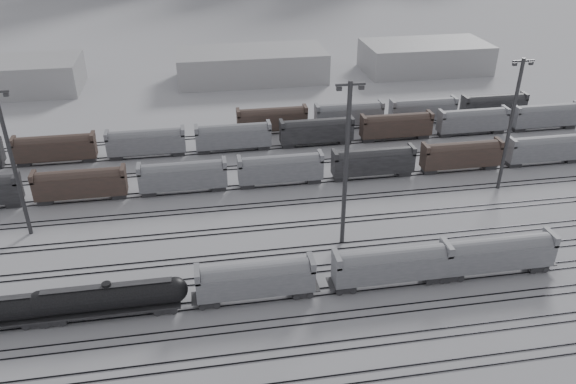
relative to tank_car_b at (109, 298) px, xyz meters
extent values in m
plane|color=silver|center=(18.18, -1.00, -2.74)|extent=(900.00, 900.00, 0.00)
cube|color=black|center=(18.18, -14.28, -2.66)|extent=(220.00, 0.07, 0.16)
cube|color=black|center=(18.18, -10.72, -2.66)|extent=(220.00, 0.07, 0.16)
cube|color=black|center=(18.18, -9.28, -2.66)|extent=(220.00, 0.07, 0.16)
cube|color=black|center=(18.18, -5.72, -2.66)|extent=(220.00, 0.07, 0.16)
cube|color=black|center=(18.18, -4.28, -2.66)|extent=(220.00, 0.07, 0.16)
cube|color=black|center=(18.18, -0.72, -2.66)|extent=(220.00, 0.07, 0.16)
cube|color=black|center=(18.18, 0.72, -2.66)|extent=(220.00, 0.07, 0.16)
cube|color=black|center=(18.18, 4.28, -2.66)|extent=(220.00, 0.07, 0.16)
cube|color=black|center=(18.18, 5.72, -2.66)|extent=(220.00, 0.07, 0.16)
cube|color=black|center=(18.18, 9.28, -2.66)|extent=(220.00, 0.07, 0.16)
cube|color=black|center=(18.18, 10.72, -2.66)|extent=(220.00, 0.07, 0.16)
cube|color=black|center=(18.18, 16.28, -2.66)|extent=(220.00, 0.07, 0.16)
cube|color=black|center=(18.18, 17.72, -2.66)|extent=(220.00, 0.07, 0.16)
cube|color=black|center=(18.18, 23.28, -2.66)|extent=(220.00, 0.07, 0.16)
cube|color=black|center=(18.18, 24.72, -2.66)|extent=(220.00, 0.07, 0.16)
cube|color=black|center=(18.18, 30.28, -2.66)|extent=(220.00, 0.07, 0.16)
cube|color=black|center=(18.18, 31.72, -2.66)|extent=(220.00, 0.07, 0.16)
cube|color=black|center=(18.18, 38.28, -2.66)|extent=(220.00, 0.07, 0.16)
cube|color=black|center=(18.18, 39.72, -2.66)|extent=(220.00, 0.07, 0.16)
cube|color=black|center=(18.18, 46.28, -2.66)|extent=(220.00, 0.07, 0.16)
cube|color=black|center=(18.18, 47.72, -2.66)|extent=(220.00, 0.07, 0.16)
cube|color=black|center=(18.18, 54.28, -2.66)|extent=(220.00, 0.07, 0.16)
cube|color=black|center=(18.18, 55.72, -2.66)|extent=(220.00, 0.07, 0.16)
cube|color=black|center=(-8.95, 0.00, -2.17)|extent=(2.69, 2.18, 0.73)
sphere|color=black|center=(-7.66, 0.00, 0.00)|extent=(3.00, 3.00, 3.00)
cube|color=black|center=(-6.61, 0.00, -2.14)|extent=(2.87, 2.31, 0.77)
cube|color=black|center=(6.61, 0.00, -2.14)|extent=(2.87, 2.31, 0.77)
cube|color=black|center=(0.00, 0.00, -1.58)|extent=(17.08, 2.98, 0.28)
cylinder|color=black|center=(0.00, 0.00, 0.18)|extent=(15.98, 3.20, 3.20)
sphere|color=black|center=(-7.99, 0.00, 0.18)|extent=(3.20, 3.20, 3.20)
sphere|color=black|center=(7.99, 0.00, 0.18)|extent=(3.20, 3.20, 3.20)
cylinder|color=black|center=(0.00, 0.00, 1.94)|extent=(1.10, 1.10, 0.55)
cube|color=black|center=(0.00, 0.00, 1.83)|extent=(15.43, 0.99, 0.07)
cube|color=black|center=(12.05, 0.00, -2.19)|extent=(2.60, 2.10, 0.70)
cube|color=black|center=(24.04, 0.00, -2.19)|extent=(2.60, 2.10, 0.70)
cube|color=gray|center=(18.05, 0.00, 0.16)|extent=(14.99, 3.00, 3.20)
cylinder|color=gray|center=(18.05, 0.00, 1.36)|extent=(13.59, 2.90, 2.90)
cube|color=gray|center=(10.85, 0.00, 2.16)|extent=(0.70, 3.00, 1.40)
cube|color=gray|center=(25.24, 0.00, 2.16)|extent=(0.70, 3.00, 1.40)
cone|color=black|center=(18.05, 0.00, -1.79)|extent=(2.40, 2.40, 0.90)
cube|color=black|center=(29.78, 0.00, -2.18)|extent=(2.68, 2.16, 0.72)
cube|color=black|center=(42.14, 0.00, -2.18)|extent=(2.68, 2.16, 0.72)
cube|color=gray|center=(35.96, 0.00, 0.25)|extent=(15.45, 3.09, 3.30)
cylinder|color=gray|center=(35.96, 0.00, 1.48)|extent=(14.01, 2.99, 2.99)
cube|color=gray|center=(28.55, 0.00, 2.30)|extent=(0.72, 3.09, 1.44)
cube|color=gray|center=(43.37, 0.00, 2.30)|extent=(0.72, 3.09, 1.44)
cone|color=black|center=(35.96, 0.00, -1.76)|extent=(2.47, 2.47, 0.93)
cube|color=black|center=(44.72, 0.00, -2.17)|extent=(2.71, 2.19, 0.73)
cube|color=black|center=(57.21, 0.00, -2.17)|extent=(2.71, 2.19, 0.73)
cube|color=gray|center=(50.96, 0.00, 0.28)|extent=(15.62, 3.12, 3.33)
cylinder|color=gray|center=(50.96, 0.00, 1.53)|extent=(14.16, 3.02, 3.02)
cube|color=gray|center=(43.47, 0.00, 2.36)|extent=(0.73, 3.12, 1.46)
cube|color=gray|center=(58.46, 0.00, 2.36)|extent=(0.73, 3.12, 1.46)
cone|color=black|center=(50.96, 0.00, -1.75)|extent=(2.50, 2.50, 0.94)
cylinder|color=#37383A|center=(-14.23, 21.50, 8.78)|extent=(0.59, 0.59, 23.04)
cube|color=#37383A|center=(-12.85, 21.50, 19.38)|extent=(0.65, 0.46, 0.46)
cylinder|color=#37383A|center=(32.30, 11.03, 9.72)|extent=(0.64, 0.64, 24.91)
cube|color=#37383A|center=(32.30, 11.03, 21.67)|extent=(3.99, 0.30, 0.30)
cube|color=#37383A|center=(30.81, 11.03, 21.18)|extent=(0.70, 0.50, 0.50)
cube|color=#37383A|center=(33.80, 11.03, 21.18)|extent=(0.70, 0.50, 0.50)
cylinder|color=#37383A|center=(63.86, 23.10, 8.85)|extent=(0.59, 0.59, 23.19)
cube|color=#37383A|center=(63.86, 23.10, 19.99)|extent=(3.71, 0.28, 0.28)
cube|color=#37383A|center=(62.47, 23.10, 19.52)|extent=(0.65, 0.46, 0.46)
cube|color=#37383A|center=(65.25, 23.10, 19.52)|extent=(0.65, 0.46, 0.46)
cube|color=#4B372F|center=(-7.82, 31.00, 0.06)|extent=(15.00, 3.00, 5.60)
cube|color=gray|center=(9.18, 31.00, 0.06)|extent=(15.00, 3.00, 5.60)
cube|color=gray|center=(26.18, 31.00, 0.06)|extent=(15.00, 3.00, 5.60)
cube|color=black|center=(43.18, 31.00, 0.06)|extent=(15.00, 3.00, 5.60)
cube|color=#4B372F|center=(60.18, 31.00, 0.06)|extent=(15.00, 3.00, 5.60)
cube|color=gray|center=(77.18, 31.00, 0.06)|extent=(15.00, 3.00, 5.60)
cube|color=#4B372F|center=(-14.82, 47.00, 0.06)|extent=(15.00, 3.00, 5.60)
cube|color=gray|center=(2.18, 47.00, 0.06)|extent=(15.00, 3.00, 5.60)
cube|color=gray|center=(19.18, 47.00, 0.06)|extent=(15.00, 3.00, 5.60)
cube|color=black|center=(36.18, 47.00, 0.06)|extent=(15.00, 3.00, 5.60)
cube|color=#4B372F|center=(53.18, 47.00, 0.06)|extent=(15.00, 3.00, 5.60)
cube|color=gray|center=(70.18, 47.00, 0.06)|extent=(15.00, 3.00, 5.60)
cube|color=gray|center=(87.18, 47.00, 0.06)|extent=(15.00, 3.00, 5.60)
cube|color=#4B372F|center=(28.18, 55.00, 0.06)|extent=(15.00, 3.00, 5.60)
cube|color=gray|center=(45.18, 55.00, 0.06)|extent=(15.00, 3.00, 5.60)
cube|color=gray|center=(62.18, 55.00, 0.06)|extent=(15.00, 3.00, 5.60)
cube|color=black|center=(79.18, 55.00, 0.06)|extent=(15.00, 3.00, 5.60)
cube|color=#A2A2A5|center=(28.18, 94.00, 1.26)|extent=(40.00, 18.00, 8.00)
cube|color=#A2A2A5|center=(78.18, 94.00, 1.26)|extent=(35.00, 18.00, 8.00)
camera|label=1|loc=(12.49, -56.86, 44.10)|focal=35.00mm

